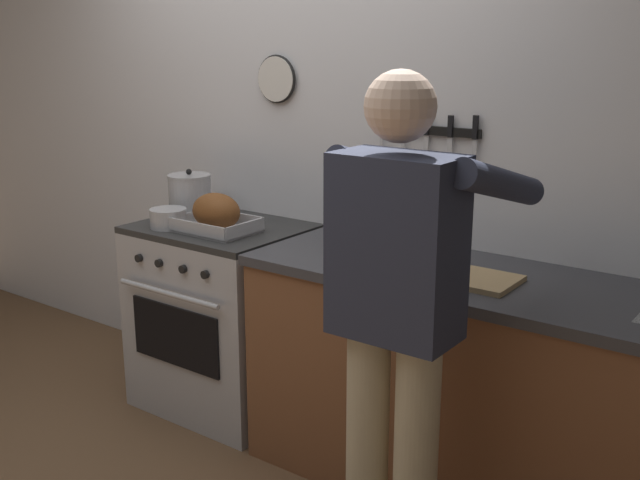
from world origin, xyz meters
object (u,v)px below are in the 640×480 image
(cutting_board, at_px, (466,277))
(bottle_wine_red, at_px, (361,213))
(bottle_vinegar, at_px, (398,234))
(stove, at_px, (224,316))
(stock_pot, at_px, (190,196))
(saucepan, at_px, (168,218))
(person_cook, at_px, (399,305))
(bottle_cooking_oil, at_px, (354,223))
(roasting_pan, at_px, (216,215))
(bottle_soy_sauce, at_px, (383,229))

(cutting_board, bearing_deg, bottle_wine_red, 160.36)
(bottle_wine_red, relative_size, bottle_vinegar, 1.44)
(stove, distance_m, stock_pot, 0.61)
(stove, height_order, saucepan, saucepan)
(person_cook, bearing_deg, bottle_vinegar, 17.73)
(stove, distance_m, person_cook, 1.50)
(stove, xyz_separation_m, bottle_cooking_oil, (0.72, 0.05, 0.56))
(roasting_pan, height_order, bottle_wine_red, bottle_wine_red)
(roasting_pan, distance_m, bottle_soy_sauce, 0.78)
(stock_pot, relative_size, bottle_soy_sauce, 1.17)
(person_cook, distance_m, bottle_soy_sauce, 0.84)
(bottle_wine_red, bearing_deg, bottle_soy_sauce, -10.36)
(roasting_pan, relative_size, stock_pot, 1.49)
(person_cook, distance_m, roasting_pan, 1.32)
(saucepan, height_order, bottle_soy_sauce, bottle_soy_sauce)
(person_cook, distance_m, stock_pot, 1.66)
(cutting_board, bearing_deg, saucepan, -176.36)
(roasting_pan, distance_m, saucepan, 0.25)
(person_cook, bearing_deg, saucepan, 61.42)
(roasting_pan, xyz_separation_m, saucepan, (-0.24, -0.07, -0.04))
(roasting_pan, xyz_separation_m, bottle_soy_sauce, (0.75, 0.21, 0.00))
(cutting_board, bearing_deg, bottle_cooking_oil, 167.71)
(person_cook, bearing_deg, stock_pot, 54.99)
(stove, xyz_separation_m, stock_pot, (-0.24, 0.05, 0.55))
(stock_pot, height_order, bottle_wine_red, bottle_wine_red)
(stove, bearing_deg, stock_pot, 169.36)
(stove, bearing_deg, bottle_wine_red, 11.11)
(stock_pot, distance_m, saucepan, 0.23)
(person_cook, relative_size, stock_pot, 7.02)
(roasting_pan, xyz_separation_m, bottle_wine_red, (0.62, 0.23, 0.05))
(bottle_wine_red, xyz_separation_m, bottle_vinegar, (0.23, -0.08, -0.04))
(bottle_vinegar, distance_m, bottle_cooking_oil, 0.21)
(stove, xyz_separation_m, bottle_soy_sauce, (0.82, 0.11, 0.53))
(stove, relative_size, bottle_vinegar, 4.17)
(stove, relative_size, bottle_wine_red, 2.89)
(stock_pot, bearing_deg, bottle_vinegar, 0.47)
(bottle_soy_sauce, height_order, bottle_cooking_oil, bottle_cooking_oil)
(person_cook, height_order, bottle_soy_sauce, person_cook)
(bottle_soy_sauce, distance_m, bottle_cooking_oil, 0.12)
(stove, xyz_separation_m, bottle_vinegar, (0.92, 0.05, 0.54))
(saucepan, height_order, bottle_cooking_oil, bottle_cooking_oil)
(stove, height_order, cutting_board, cutting_board)
(stock_pot, relative_size, bottle_cooking_oil, 0.93)
(roasting_pan, bearing_deg, bottle_soy_sauce, 15.66)
(bottle_cooking_oil, bearing_deg, cutting_board, -12.29)
(saucepan, relative_size, bottle_vinegar, 0.78)
(bottle_soy_sauce, xyz_separation_m, bottle_cooking_oil, (-0.10, -0.07, 0.02))
(roasting_pan, relative_size, bottle_soy_sauce, 1.75)
(cutting_board, height_order, bottle_wine_red, bottle_wine_red)
(saucepan, bearing_deg, bottle_vinegar, 11.57)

